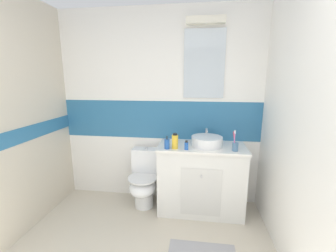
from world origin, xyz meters
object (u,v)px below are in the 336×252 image
object	(u,v)px
soap_dispenser	(167,144)
perfume_flask_small	(186,145)
mouthwash_bottle	(175,141)
toothbrush_cup	(235,146)
toilet	(144,180)
sink_basin	(207,141)

from	to	relation	value
soap_dispenser	perfume_flask_small	size ratio (longest dim) A/B	1.44
soap_dispenser	mouthwash_bottle	world-z (taller)	mouthwash_bottle
soap_dispenser	mouthwash_bottle	bearing A→B (deg)	12.43
toothbrush_cup	mouthwash_bottle	distance (m)	0.67
toilet	mouthwash_bottle	xyz separation A→B (m)	(0.41, -0.17, 0.59)
sink_basin	toothbrush_cup	bearing A→B (deg)	-25.48
toothbrush_cup	mouthwash_bottle	xyz separation A→B (m)	(-0.67, -0.00, 0.03)
toilet	toothbrush_cup	bearing A→B (deg)	-8.51
sink_basin	perfume_flask_small	xyz separation A→B (m)	(-0.23, -0.17, -0.01)
sink_basin	perfume_flask_small	world-z (taller)	sink_basin
sink_basin	soap_dispenser	size ratio (longest dim) A/B	2.71
sink_basin	toothbrush_cup	xyz separation A→B (m)	(0.30, -0.14, -0.00)
toothbrush_cup	soap_dispenser	size ratio (longest dim) A/B	1.54
sink_basin	soap_dispenser	bearing A→B (deg)	-159.79
toothbrush_cup	perfume_flask_small	bearing A→B (deg)	-176.79
perfume_flask_small	soap_dispenser	bearing A→B (deg)	178.11
toilet	mouthwash_bottle	bearing A→B (deg)	-21.74
toothbrush_cup	mouthwash_bottle	size ratio (longest dim) A/B	1.31
mouthwash_bottle	soap_dispenser	bearing A→B (deg)	-167.57
toothbrush_cup	perfume_flask_small	xyz separation A→B (m)	(-0.54, -0.03, -0.01)
sink_basin	toothbrush_cup	size ratio (longest dim) A/B	1.76
toilet	soap_dispenser	xyz separation A→B (m)	(0.33, -0.18, 0.56)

